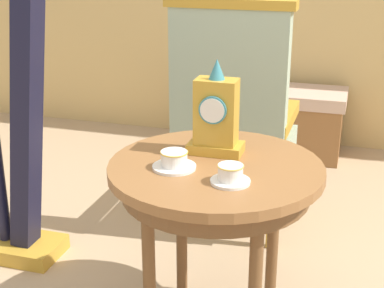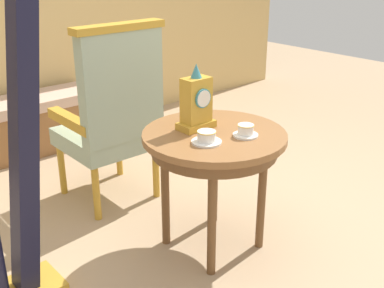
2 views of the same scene
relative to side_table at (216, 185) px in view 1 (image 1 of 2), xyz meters
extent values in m
cylinder|color=brown|center=(0.00, 0.00, 0.06)|extent=(0.73, 0.73, 0.03)
cylinder|color=brown|center=(0.00, 0.00, 0.01)|extent=(0.64, 0.64, 0.07)
cylinder|color=brown|center=(0.18, 0.18, -0.27)|extent=(0.04, 0.04, 0.63)
cylinder|color=brown|center=(-0.18, 0.18, -0.27)|extent=(0.04, 0.04, 0.63)
cylinder|color=brown|center=(-0.18, -0.18, -0.27)|extent=(0.04, 0.04, 0.63)
cylinder|color=white|center=(-0.12, -0.07, 0.08)|extent=(0.15, 0.15, 0.01)
cylinder|color=white|center=(-0.12, -0.07, 0.11)|extent=(0.09, 0.09, 0.05)
torus|color=gold|center=(-0.12, -0.07, 0.13)|extent=(0.09, 0.09, 0.00)
cylinder|color=white|center=(0.08, -0.14, 0.08)|extent=(0.13, 0.13, 0.01)
cylinder|color=white|center=(0.08, -0.14, 0.11)|extent=(0.08, 0.08, 0.05)
torus|color=gold|center=(0.08, -0.14, 0.13)|extent=(0.08, 0.08, 0.00)
cube|color=gold|center=(-0.03, 0.11, 0.10)|extent=(0.19, 0.11, 0.04)
cube|color=gold|center=(-0.03, 0.11, 0.23)|extent=(0.14, 0.09, 0.23)
cylinder|color=teal|center=(-0.03, 0.06, 0.25)|extent=(0.10, 0.01, 0.10)
cylinder|color=white|center=(-0.03, 0.05, 0.25)|extent=(0.08, 0.00, 0.08)
cone|color=teal|center=(-0.03, 0.11, 0.38)|extent=(0.06, 0.06, 0.07)
cube|color=#9EB299|center=(-0.11, 0.87, -0.18)|extent=(0.52, 0.52, 0.11)
cube|color=#9EB299|center=(-0.11, 0.65, 0.20)|extent=(0.52, 0.09, 0.64)
cube|color=gold|center=(-0.11, 0.65, 0.54)|extent=(0.56, 0.10, 0.04)
cube|color=gold|center=(0.12, 0.87, -0.01)|extent=(0.07, 0.47, 0.06)
cube|color=gold|center=(-0.34, 0.87, -0.01)|extent=(0.07, 0.47, 0.06)
cylinder|color=gold|center=(0.11, 1.09, -0.41)|extent=(0.04, 0.04, 0.35)
cylinder|color=gold|center=(-0.33, 1.09, -0.41)|extent=(0.04, 0.04, 0.35)
cylinder|color=gold|center=(0.11, 0.65, -0.41)|extent=(0.04, 0.04, 0.35)
cylinder|color=gold|center=(-0.33, 0.65, -0.41)|extent=(0.04, 0.04, 0.35)
cube|color=gold|center=(-0.96, 0.25, -0.55)|extent=(0.32, 0.24, 0.07)
cube|color=black|center=(-0.86, 0.25, 0.28)|extent=(0.28, 0.11, 1.59)
cube|color=#CCA893|center=(-0.09, 1.92, -0.18)|extent=(0.93, 0.40, 0.08)
cube|color=brown|center=(-0.09, 1.92, -0.40)|extent=(0.89, 0.38, 0.36)
camera|label=1|loc=(0.44, -1.73, 0.80)|focal=53.49mm
camera|label=2|loc=(-1.58, -1.63, 0.94)|focal=45.17mm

